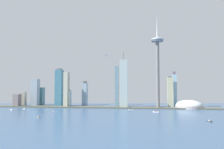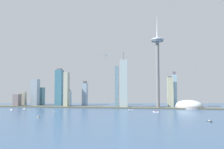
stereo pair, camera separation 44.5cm
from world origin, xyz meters
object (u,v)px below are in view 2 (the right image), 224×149
(skyscraper_11, at_px, (123,96))
(boat_0, at_px, (209,121))
(skyscraper_3, at_px, (66,90))
(skyscraper_4, at_px, (23,99))
(skyscraper_2, at_px, (41,96))
(boat_1, at_px, (156,112))
(skyscraper_8, at_px, (124,84))
(skyscraper_7, at_px, (117,87))
(stadium_dome, at_px, (189,106))
(skyscraper_12, at_px, (170,92))
(boat_2, at_px, (54,112))
(boat_4, at_px, (38,117))
(skyscraper_1, at_px, (17,100))
(boat_3, at_px, (131,109))
(boat_5, at_px, (24,109))
(skyscraper_6, at_px, (59,88))
(observation_tower, at_px, (157,56))
(skyscraper_5, at_px, (85,94))
(skyscraper_10, at_px, (174,90))
(skyscraper_9, at_px, (35,92))
(boat_6, at_px, (12,110))
(skyscraper_0, at_px, (68,98))
(airplane, at_px, (106,56))

(skyscraper_11, distance_m, boat_0, 451.18)
(skyscraper_3, distance_m, skyscraper_4, 195.47)
(skyscraper_2, xyz_separation_m, boat_0, (560.20, -369.43, -35.22))
(boat_1, bearing_deg, skyscraper_4, -177.58)
(skyscraper_8, distance_m, boat_0, 361.19)
(skyscraper_7, bearing_deg, skyscraper_3, -175.77)
(stadium_dome, xyz_separation_m, skyscraper_12, (-53.35, 71.25, 47.65))
(skyscraper_8, xyz_separation_m, skyscraper_11, (-11.21, 109.44, -47.70))
(skyscraper_4, distance_m, boat_2, 299.16)
(boat_2, relative_size, boat_4, 0.64)
(skyscraper_2, bearing_deg, skyscraper_1, -119.90)
(boat_3, xyz_separation_m, boat_5, (-356.43, -19.64, -0.34))
(skyscraper_4, relative_size, skyscraper_6, 0.38)
(boat_5, bearing_deg, observation_tower, -158.96)
(skyscraper_5, bearing_deg, skyscraper_6, -150.68)
(stadium_dome, distance_m, boat_5, 567.82)
(skyscraper_7, height_order, skyscraper_8, skyscraper_8)
(skyscraper_4, xyz_separation_m, skyscraper_10, (599.14, 77.98, 36.49))
(skyscraper_9, height_order, boat_6, skyscraper_9)
(skyscraper_0, bearing_deg, skyscraper_4, -178.19)
(skyscraper_6, relative_size, airplane, 4.51)
(skyscraper_6, bearing_deg, boat_5, -117.84)
(boat_4, bearing_deg, airplane, -28.27)
(boat_2, relative_size, airplane, 0.24)
(skyscraper_8, distance_m, boat_4, 341.30)
(skyscraper_0, height_order, boat_1, skyscraper_0)
(skyscraper_8, distance_m, skyscraper_11, 119.90)
(skyscraper_7, relative_size, skyscraper_10, 1.11)
(skyscraper_2, xyz_separation_m, skyscraper_10, (549.84, 29.30, 28.04))
(skyscraper_0, relative_size, skyscraper_3, 0.50)
(skyscraper_7, relative_size, skyscraper_11, 1.78)
(skyscraper_4, height_order, boat_0, skyscraper_4)
(skyscraper_6, bearing_deg, observation_tower, -6.99)
(skyscraper_4, bearing_deg, boat_1, -16.79)
(observation_tower, bearing_deg, skyscraper_8, 178.94)
(skyscraper_0, distance_m, skyscraper_7, 199.81)
(skyscraper_3, height_order, skyscraper_11, skyscraper_3)
(skyscraper_9, bearing_deg, boat_4, -61.77)
(skyscraper_2, distance_m, skyscraper_4, 69.80)
(boat_2, bearing_deg, boat_3, -0.04)
(boat_4, bearing_deg, skyscraper_2, 19.32)
(skyscraper_5, relative_size, boat_6, 9.30)
(skyscraper_4, distance_m, skyscraper_6, 152.14)
(skyscraper_12, distance_m, boat_2, 452.14)
(skyscraper_3, xyz_separation_m, skyscraper_8, (214.98, -3.71, 22.15))
(skyscraper_1, xyz_separation_m, skyscraper_5, (238.83, 100.29, 22.78))
(boat_3, xyz_separation_m, airplane, (-95.36, 90.39, 190.94))
(skyscraper_2, bearing_deg, boat_4, -65.08)
(skyscraper_4, xyz_separation_m, skyscraper_5, (236.62, 59.41, 18.63))
(airplane, bearing_deg, boat_0, -145.53)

